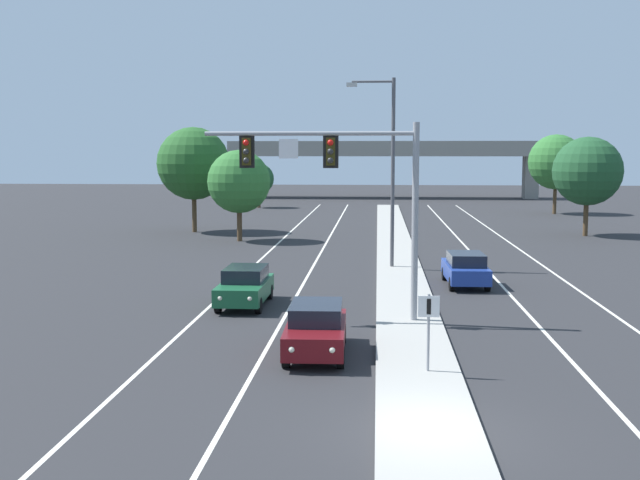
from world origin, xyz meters
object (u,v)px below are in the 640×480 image
object	(u,v)px
car_oncoming_darkred	(316,328)
tree_far_left_b	(239,182)
car_oncoming_green	(245,286)
tree_far_right_a	(556,162)
overhead_signal_mast	(346,178)
car_receding_blue	(465,269)
tree_far_right_b	(588,171)
median_sign_post	(429,321)
street_lamp_median	(389,161)
tree_far_left_a	(193,164)
tree_far_left_c	(259,179)

from	to	relation	value
car_oncoming_darkred	tree_far_left_b	bearing A→B (deg)	104.46
car_oncoming_green	tree_far_right_a	distance (m)	54.39
overhead_signal_mast	car_oncoming_darkred	bearing A→B (deg)	-99.17
overhead_signal_mast	tree_far_right_a	xyz separation A→B (m)	(19.04, 51.85, -0.12)
car_receding_blue	tree_far_right_a	xyz separation A→B (m)	(13.74, 43.51, 4.41)
tree_far_right_b	tree_far_right_a	size ratio (longest dim) A/B	0.92
median_sign_post	car_oncoming_green	bearing A→B (deg)	125.48
street_lamp_median	tree_far_left_a	distance (m)	23.59
car_oncoming_darkred	car_oncoming_green	distance (m)	8.27
overhead_signal_mast	street_lamp_median	world-z (taller)	street_lamp_median
median_sign_post	car_receding_blue	xyz separation A→B (m)	(2.70, 15.05, -0.77)
car_oncoming_darkred	car_oncoming_green	bearing A→B (deg)	115.19
street_lamp_median	car_oncoming_darkred	distance (m)	18.77
car_receding_blue	tree_far_left_c	size ratio (longest dim) A/B	0.91
overhead_signal_mast	street_lamp_median	xyz separation A→B (m)	(1.71, 13.35, 0.44)
overhead_signal_mast	tree_far_left_a	bearing A→B (deg)	112.63
tree_far_left_b	tree_far_left_c	world-z (taller)	tree_far_left_b
overhead_signal_mast	tree_far_right_b	bearing A→B (deg)	61.68
car_oncoming_green	tree_far_left_b	size ratio (longest dim) A/B	0.70
tree_far_right_b	tree_far_left_c	distance (m)	39.72
tree_far_left_a	car_receding_blue	bearing A→B (deg)	-51.56
car_receding_blue	overhead_signal_mast	bearing A→B (deg)	-122.41
median_sign_post	car_oncoming_darkred	bearing A→B (deg)	147.38
tree_far_left_a	tree_far_right_a	world-z (taller)	tree_far_left_a
overhead_signal_mast	car_oncoming_green	size ratio (longest dim) A/B	1.74
median_sign_post	tree_far_right_a	distance (m)	60.94
car_oncoming_green	tree_far_left_b	world-z (taller)	tree_far_left_b
median_sign_post	tree_far_left_a	xyz separation A→B (m)	(-15.78, 38.34, 3.77)
overhead_signal_mast	street_lamp_median	distance (m)	13.46
car_oncoming_green	tree_far_left_c	xyz separation A→B (m)	(-7.90, 55.32, 2.42)
tree_far_right_b	overhead_signal_mast	bearing A→B (deg)	-118.32
car_oncoming_darkred	car_receding_blue	xyz separation A→B (m)	(6.04, 12.92, 0.00)
street_lamp_median	car_receding_blue	xyz separation A→B (m)	(3.58, -5.01, -4.97)
tree_far_left_b	tree_far_left_c	size ratio (longest dim) A/B	1.29
car_oncoming_green	car_receding_blue	world-z (taller)	same
tree_far_left_c	tree_far_right_a	world-z (taller)	tree_far_right_a
tree_far_left_b	tree_far_left_a	bearing A→B (deg)	128.17
median_sign_post	car_oncoming_darkred	distance (m)	4.03
street_lamp_median	overhead_signal_mast	bearing A→B (deg)	-97.31
tree_far_left_b	street_lamp_median	bearing A→B (deg)	-50.35
car_oncoming_green	tree_far_right_a	world-z (taller)	tree_far_right_a
median_sign_post	tree_far_left_a	size ratio (longest dim) A/B	0.27
tree_far_left_c	tree_far_right_a	distance (m)	31.90
overhead_signal_mast	car_oncoming_darkred	size ratio (longest dim) A/B	1.73
tree_far_left_a	tree_far_left_c	size ratio (longest dim) A/B	1.65
car_oncoming_green	car_oncoming_darkred	bearing A→B (deg)	-64.81
median_sign_post	tree_far_right_b	xyz separation A→B (m)	(14.10, 37.68, 3.24)
overhead_signal_mast	tree_far_left_a	xyz separation A→B (m)	(-13.19, 31.63, -0.00)
tree_far_left_b	car_receding_blue	bearing A→B (deg)	-51.47
tree_far_right_a	median_sign_post	bearing A→B (deg)	-105.68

